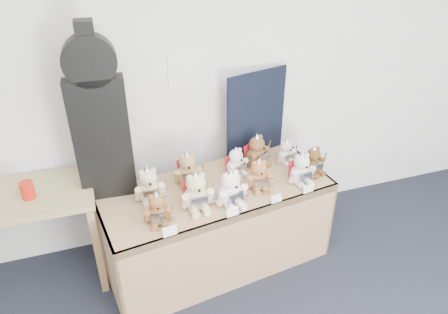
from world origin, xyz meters
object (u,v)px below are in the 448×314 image
object	(u,v)px
teddy_front_far_left	(158,210)
teddy_front_far_right	(301,170)
teddy_back_right	(257,152)
teddy_back_centre_left	(188,170)
side_table	(23,211)
teddy_front_end	(314,162)
teddy_back_end	(286,152)
teddy_back_centre_right	(236,163)
red_cup	(27,190)
teddy_back_left	(149,186)
teddy_front_right	(259,176)
teddy_front_left	(196,193)
teddy_front_centre	(231,190)
display_table	(220,210)
guitar_case	(99,118)

from	to	relation	value
teddy_front_far_left	teddy_front_far_right	xyz separation A→B (m)	(1.11, 0.13, 0.01)
teddy_front_far_left	teddy_back_right	size ratio (longest dim) A/B	0.89
teddy_front_far_right	teddy_back_centre_left	distance (m)	0.85
side_table	teddy_front_end	world-z (taller)	teddy_front_end
teddy_back_end	teddy_back_centre_right	bearing A→B (deg)	168.74
red_cup	teddy_back_left	size ratio (longest dim) A/B	0.41
teddy_front_right	teddy_back_right	xyz separation A→B (m)	(0.11, 0.31, 0.01)
side_table	teddy_back_end	size ratio (longest dim) A/B	4.44
teddy_front_left	teddy_back_centre_right	size ratio (longest dim) A/B	1.26
teddy_front_centre	teddy_front_end	bearing A→B (deg)	0.12
teddy_front_left	teddy_back_right	xyz separation A→B (m)	(0.60, 0.39, -0.01)
teddy_front_centre	teddy_back_end	distance (m)	0.72
display_table	teddy_back_right	size ratio (longest dim) A/B	6.13
teddy_front_centre	teddy_back_centre_left	size ratio (longest dim) A/B	1.05
teddy_front_centre	teddy_front_right	distance (m)	0.28
teddy_front_right	teddy_back_centre_left	distance (m)	0.53
teddy_front_left	teddy_back_end	size ratio (longest dim) A/B	1.42
guitar_case	teddy_back_centre_right	xyz separation A→B (m)	(0.96, -0.05, -0.51)
teddy_front_left	teddy_back_left	size ratio (longest dim) A/B	1.07
teddy_front_right	teddy_back_centre_left	size ratio (longest dim) A/B	0.92
display_table	red_cup	size ratio (longest dim) A/B	14.68
guitar_case	teddy_front_centre	xyz separation A→B (m)	(0.79, -0.39, -0.49)
teddy_back_centre_left	teddy_back_centre_right	bearing A→B (deg)	3.73
teddy_front_far_right	teddy_back_centre_right	bearing A→B (deg)	142.16
teddy_front_far_left	guitar_case	bearing A→B (deg)	125.72
guitar_case	teddy_back_end	bearing A→B (deg)	3.03
guitar_case	teddy_front_end	xyz separation A→B (m)	(1.53, -0.22, -0.51)
teddy_front_left	teddy_front_right	size ratio (longest dim) A/B	1.19
guitar_case	teddy_front_centre	distance (m)	1.01
guitar_case	teddy_front_far_right	distance (m)	1.50
teddy_front_far_left	teddy_front_end	bearing A→B (deg)	13.54
teddy_back_centre_left	display_table	bearing A→B (deg)	-44.06
teddy_back_centre_left	teddy_back_left	bearing A→B (deg)	-155.14
red_cup	teddy_back_centre_left	distance (m)	1.11
teddy_front_centre	teddy_front_right	world-z (taller)	teddy_front_centre
teddy_front_far_left	teddy_back_centre_left	xyz separation A→B (m)	(0.30, 0.38, 0.01)
teddy_front_far_right	teddy_back_centre_right	xyz separation A→B (m)	(-0.42, 0.26, -0.01)
teddy_front_centre	teddy_back_left	world-z (taller)	teddy_front_centre
teddy_back_right	teddy_back_centre_left	bearing A→B (deg)	158.77
side_table	teddy_back_centre_right	xyz separation A→B (m)	(1.57, -0.06, 0.12)
teddy_front_end	teddy_back_left	distance (m)	1.27
display_table	teddy_front_right	distance (m)	0.39
teddy_front_end	teddy_front_right	bearing A→B (deg)	169.42
teddy_front_right	teddy_front_far_right	xyz separation A→B (m)	(0.33, -0.03, 0.00)
teddy_front_centre	teddy_back_left	xyz separation A→B (m)	(-0.53, 0.22, -0.00)
teddy_front_far_left	teddy_back_end	xyz separation A→B (m)	(1.13, 0.43, -0.02)
teddy_back_right	display_table	bearing A→B (deg)	-173.82
side_table	teddy_front_far_right	size ratio (longest dim) A/B	3.53
side_table	teddy_front_right	world-z (taller)	teddy_front_right
display_table	teddy_front_far_left	size ratio (longest dim) A/B	6.89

